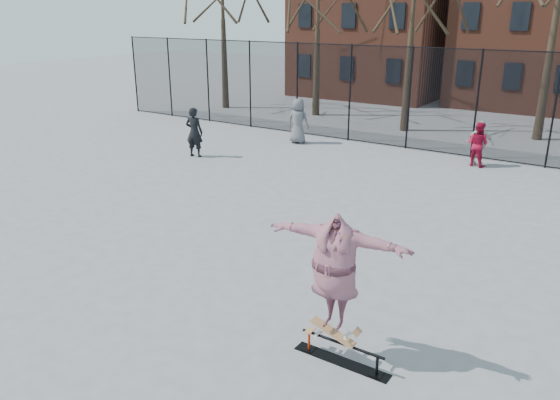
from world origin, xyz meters
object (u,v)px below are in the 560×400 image
Objects in this scene: skater at (335,281)px; bystander_black at (194,132)px; bystander_red at (478,144)px; bystander_white at (480,143)px; skateboard at (333,336)px; skate_rail at (342,354)px; bystander_grey at (298,121)px.

skater reaches higher than bystander_black.
bystander_red is 0.98× the size of bystander_white.
bystander_white reaches higher than skateboard.
skate_rail is 0.71× the size of skater.
bystander_red is at bearing 95.52° from skateboard.
skate_rail is at bearing 115.43° from bystander_grey.
bystander_black is 10.42m from bystander_white.
skater is 1.22× the size of bystander_black.
skater is 13.48m from bystander_black.
bystander_red is (9.26, 4.60, -0.15)m from bystander_black.
bystander_white is (-1.22, 13.11, -0.58)m from skater.
bystander_grey is (-8.45, 12.49, 0.53)m from skateboard.
skater is at bearing 93.72° from bystander_white.
bystander_black is (-10.69, 8.41, 0.80)m from skate_rail.
skateboard is 13.17m from bystander_white.
skateboard is 13.48m from bystander_black.
skater is 15.08m from bystander_grey.
bystander_black is (-10.52, 8.41, 0.53)m from skateboard.
skater is at bearing 114.89° from bystander_grey.
skate_rail is 15.20m from bystander_grey.
bystander_black is at bearing 135.51° from skater.
bystander_white is at bearing 95.30° from skateboard.
bystander_red is at bearing 174.99° from bystander_grey.
bystander_grey is at bearing 18.57° from bystander_red.
skateboard is 0.52× the size of bystander_white.
bystander_black is at bearing 141.81° from skate_rail.
bystander_red is at bearing 96.27° from skate_rail.
skateboard is at bearing 127.75° from bystander_black.
skateboard is 13.08m from bystander_red.
skater is 13.18m from bystander_white.
bystander_black is at bearing 25.21° from bystander_white.
skater reaches higher than bystander_white.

